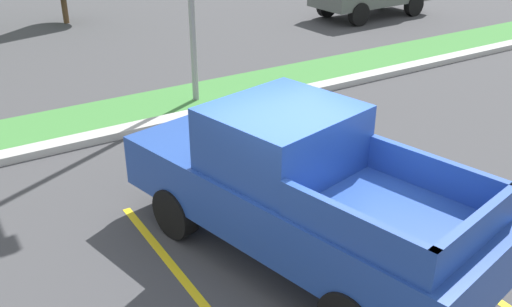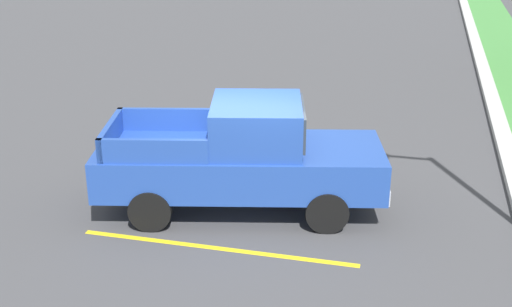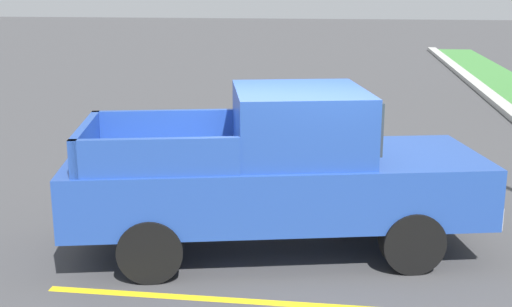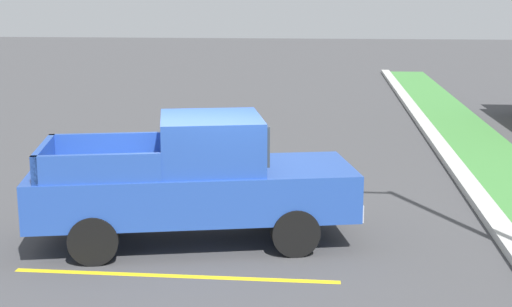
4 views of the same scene
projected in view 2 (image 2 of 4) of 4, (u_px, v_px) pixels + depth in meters
ground_plane at (250, 209)px, 12.49m from camera, size 120.00×120.00×0.00m
parking_line_near at (260, 176)px, 13.91m from camera, size 0.12×4.80×0.01m
parking_line_far at (217, 248)px, 11.12m from camera, size 0.12×4.80×0.01m
pickup_truck_main at (243, 157)px, 12.13m from camera, size 2.99×5.51×2.10m
traffic_cone at (223, 142)px, 14.98m from camera, size 0.36×0.36×0.60m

